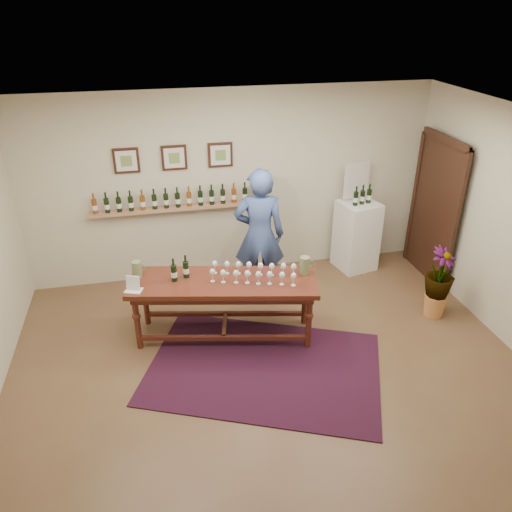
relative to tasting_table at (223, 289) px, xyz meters
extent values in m
plane|color=brown|center=(0.41, -0.80, -0.69)|extent=(6.00, 6.00, 0.00)
plane|color=beige|center=(0.41, 1.70, 0.71)|extent=(6.00, 0.00, 6.00)
plane|color=beige|center=(0.41, -3.30, 0.71)|extent=(6.00, 0.00, 6.00)
plane|color=silver|center=(0.41, -0.80, 2.11)|extent=(6.00, 6.00, 0.00)
cube|color=tan|center=(-0.39, 1.61, 0.46)|extent=(2.50, 0.16, 0.04)
cube|color=black|center=(3.35, 0.90, 0.36)|extent=(0.10, 1.00, 2.10)
cube|color=black|center=(3.30, 0.90, 0.36)|extent=(0.04, 1.12, 2.22)
cube|color=black|center=(-1.04, 1.67, 1.19)|extent=(0.35, 0.03, 0.35)
cube|color=silver|center=(-1.04, 1.66, 1.19)|extent=(0.28, 0.01, 0.28)
cube|color=olive|center=(-1.04, 1.65, 1.19)|extent=(0.15, 0.00, 0.15)
cube|color=black|center=(-0.39, 1.67, 1.19)|extent=(0.35, 0.03, 0.35)
cube|color=silver|center=(-0.39, 1.66, 1.19)|extent=(0.28, 0.01, 0.28)
cube|color=olive|center=(-0.39, 1.65, 1.19)|extent=(0.15, 0.00, 0.15)
cube|color=black|center=(0.26, 1.67, 1.19)|extent=(0.35, 0.03, 0.35)
cube|color=silver|center=(0.26, 1.66, 1.19)|extent=(0.28, 0.01, 0.28)
cube|color=olive|center=(0.26, 1.65, 1.19)|extent=(0.15, 0.00, 0.15)
cube|color=#4A0D17|center=(0.34, -0.74, -0.68)|extent=(3.14, 2.67, 0.01)
cube|color=#451911|center=(0.00, 0.00, 0.09)|extent=(2.39, 1.19, 0.06)
cube|color=#451911|center=(0.00, 0.00, 0.02)|extent=(2.24, 1.04, 0.10)
cylinder|color=#451911|center=(-1.07, -0.04, -0.31)|extent=(0.09, 0.09, 0.75)
cylinder|color=#451911|center=(0.96, -0.47, -0.31)|extent=(0.09, 0.09, 0.75)
cylinder|color=#451911|center=(-0.96, 0.47, -0.31)|extent=(0.09, 0.09, 0.75)
cylinder|color=#451911|center=(1.07, 0.04, -0.31)|extent=(0.09, 0.09, 0.75)
cube|color=#451911|center=(-0.05, -0.25, -0.54)|extent=(2.04, 0.48, 0.05)
cube|color=#451911|center=(0.05, 0.25, -0.54)|extent=(2.04, 0.48, 0.05)
cube|color=#451911|center=(0.00, 0.00, -0.54)|extent=(0.16, 0.52, 0.05)
cube|color=silver|center=(-1.06, 0.01, 0.21)|extent=(0.23, 0.20, 0.18)
cube|color=white|center=(2.32, 1.37, -0.14)|extent=(0.66, 0.66, 1.09)
cube|color=silver|center=(2.31, 1.53, 0.71)|extent=(0.43, 0.12, 0.61)
cone|color=#CD8044|center=(2.85, -0.17, -0.53)|extent=(0.30, 0.30, 0.32)
imported|color=#203D18|center=(2.85, -0.17, -0.10)|extent=(0.63, 0.63, 0.55)
imported|color=#384D84|center=(0.65, 0.86, 0.27)|extent=(0.77, 0.58, 1.91)
camera|label=1|loc=(-0.73, -5.19, 3.20)|focal=35.00mm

